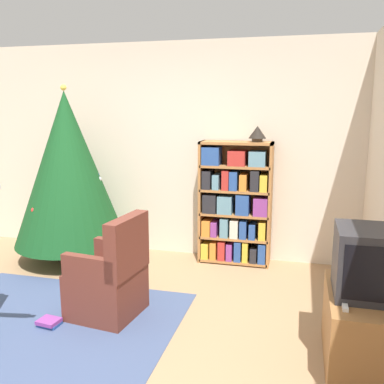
{
  "coord_description": "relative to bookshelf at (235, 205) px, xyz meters",
  "views": [
    {
      "loc": [
        1.52,
        -2.77,
        1.83
      ],
      "look_at": [
        0.55,
        1.02,
        1.05
      ],
      "focal_mm": 40.0,
      "sensor_mm": 36.0,
      "label": 1
    }
  ],
  "objects": [
    {
      "name": "area_rug",
      "position": [
        -1.34,
        -1.96,
        -0.7
      ],
      "size": [
        2.26,
        1.91,
        0.01
      ],
      "color": "#3D4C70",
      "rests_on": "ground_plane"
    },
    {
      "name": "book_pile_by_chair",
      "position": [
        -1.28,
        -1.92,
        -0.67
      ],
      "size": [
        0.19,
        0.17,
        0.06
      ],
      "color": "#284C93",
      "rests_on": "ground_plane"
    },
    {
      "name": "tv_stand",
      "position": [
        1.19,
        -1.85,
        -0.43
      ],
      "size": [
        0.46,
        0.87,
        0.54
      ],
      "color": "#996638",
      "rests_on": "ground_plane"
    },
    {
      "name": "armchair",
      "position": [
        -0.86,
        -1.6,
        -0.38
      ],
      "size": [
        0.64,
        0.63,
        0.92
      ],
      "rotation": [
        0.0,
        0.0,
        -1.7
      ],
      "color": "brown",
      "rests_on": "ground_plane"
    },
    {
      "name": "christmas_tree",
      "position": [
        -1.93,
        -0.39,
        0.41
      ],
      "size": [
        1.31,
        1.31,
        2.08
      ],
      "color": "#4C3323",
      "rests_on": "ground_plane"
    },
    {
      "name": "book_pile_near_tree",
      "position": [
        -1.56,
        -0.66,
        -0.66
      ],
      "size": [
        0.24,
        0.16,
        0.09
      ],
      "color": "gold",
      "rests_on": "ground_plane"
    },
    {
      "name": "table_lamp",
      "position": [
        0.24,
        0.01,
        0.84
      ],
      "size": [
        0.2,
        0.2,
        0.18
      ],
      "color": "#473828",
      "rests_on": "bookshelf"
    },
    {
      "name": "television",
      "position": [
        1.19,
        -1.85,
        0.08
      ],
      "size": [
        0.4,
        0.48,
        0.48
      ],
      "color": "#28282D",
      "rests_on": "tv_stand"
    },
    {
      "name": "wall_back",
      "position": [
        -0.8,
        0.23,
        0.6
      ],
      "size": [
        8.0,
        0.1,
        2.6
      ],
      "color": "beige",
      "rests_on": "ground_plane"
    },
    {
      "name": "ground_plane",
      "position": [
        -0.8,
        -2.09,
        -0.7
      ],
      "size": [
        14.0,
        14.0,
        0.0
      ],
      "primitive_type": "plane",
      "color": "#9E7A56"
    },
    {
      "name": "game_remote",
      "position": [
        1.05,
        -2.11,
        -0.15
      ],
      "size": [
        0.04,
        0.12,
        0.02
      ],
      "color": "white",
      "rests_on": "tv_stand"
    },
    {
      "name": "bookshelf",
      "position": [
        0.0,
        0.0,
        0.0
      ],
      "size": [
        0.84,
        0.3,
        1.44
      ],
      "color": "#A8703D",
      "rests_on": "ground_plane"
    }
  ]
}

